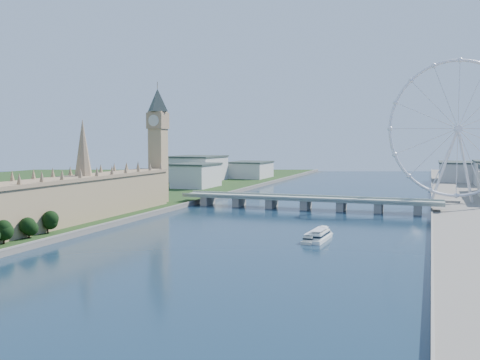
% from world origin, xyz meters
% --- Properties ---
extents(ground, '(2000.00, 2000.00, 0.00)m').
position_xyz_m(ground, '(0.00, 0.00, 0.00)').
color(ground, '#1D3D51').
rests_on(ground, ground).
extents(parliament_range, '(24.00, 200.00, 70.00)m').
position_xyz_m(parliament_range, '(-128.00, 170.00, 18.48)').
color(parliament_range, tan).
rests_on(parliament_range, ground).
extents(big_ben, '(20.02, 20.02, 110.00)m').
position_xyz_m(big_ben, '(-128.00, 278.00, 66.57)').
color(big_ben, tan).
rests_on(big_ben, ground).
extents(westminster_bridge, '(220.00, 22.00, 9.50)m').
position_xyz_m(westminster_bridge, '(0.00, 300.00, 6.63)').
color(westminster_bridge, gray).
rests_on(westminster_bridge, ground).
extents(london_eye, '(113.60, 39.12, 124.30)m').
position_xyz_m(london_eye, '(119.98, 355.08, 67.52)').
color(london_eye, silver).
rests_on(london_eye, ground).
extents(city_skyline, '(505.00, 280.00, 32.00)m').
position_xyz_m(city_skyline, '(39.22, 560.08, 16.96)').
color(city_skyline, beige).
rests_on(city_skyline, ground).
extents(tour_boat_near, '(8.45, 26.31, 5.68)m').
position_xyz_m(tour_boat_near, '(35.58, 157.53, 0.00)').
color(tour_boat_near, beige).
rests_on(tour_boat_near, ground).
extents(tour_boat_far, '(10.30, 33.10, 7.25)m').
position_xyz_m(tour_boat_far, '(39.16, 162.09, 0.00)').
color(tour_boat_far, white).
rests_on(tour_boat_far, ground).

